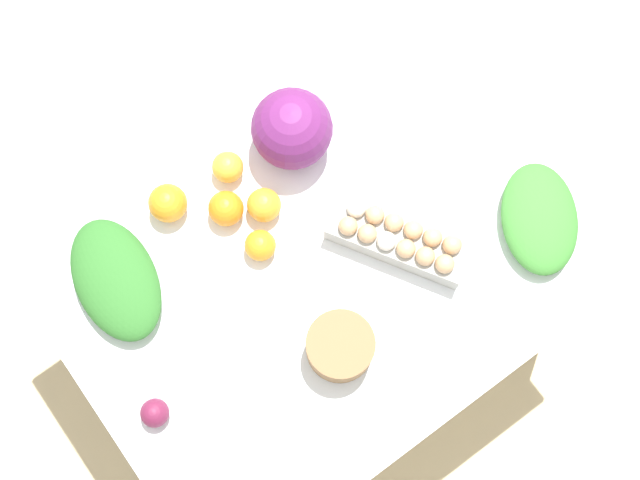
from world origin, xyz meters
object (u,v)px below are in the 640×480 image
(greens_bunch_kale, at_px, (539,219))
(orange_3, at_px, (168,203))
(orange_0, at_px, (226,208))
(egg_carton, at_px, (399,239))
(greens_bunch_dandelion, at_px, (116,280))
(paper_bag, at_px, (340,347))
(beet_root, at_px, (155,413))
(orange_1, at_px, (260,245))
(orange_2, at_px, (228,167))
(cabbage_purple, at_px, (292,129))
(orange_4, at_px, (264,205))

(greens_bunch_kale, bearing_deg, orange_3, -38.25)
(orange_0, distance_m, orange_3, 0.12)
(egg_carton, distance_m, greens_bunch_dandelion, 0.58)
(paper_bag, xyz_separation_m, greens_bunch_dandelion, (0.29, -0.38, -0.01))
(greens_bunch_kale, bearing_deg, paper_bag, -3.16)
(beet_root, xyz_separation_m, orange_1, (-0.36, -0.16, 0.00))
(orange_2, bearing_deg, orange_0, 53.44)
(cabbage_purple, xyz_separation_m, beet_root, (0.55, 0.31, -0.06))
(orange_1, bearing_deg, greens_bunch_kale, 149.72)
(orange_3, bearing_deg, egg_carton, 134.86)
(greens_bunch_dandelion, distance_m, orange_2, 0.33)
(egg_carton, bearing_deg, paper_bag, -96.60)
(cabbage_purple, distance_m, paper_bag, 0.46)
(greens_bunch_kale, relative_size, orange_2, 3.62)
(orange_2, bearing_deg, egg_carton, 120.07)
(egg_carton, xyz_separation_m, orange_4, (0.18, -0.22, -0.01))
(paper_bag, height_order, orange_4, paper_bag)
(greens_bunch_dandelion, relative_size, orange_3, 3.35)
(greens_bunch_kale, distance_m, orange_1, 0.58)
(orange_3, relative_size, orange_4, 1.13)
(orange_1, bearing_deg, cabbage_purple, -141.42)
(paper_bag, relative_size, orange_1, 2.09)
(egg_carton, xyz_separation_m, orange_1, (0.24, -0.16, -0.01))
(paper_bag, bearing_deg, cabbage_purple, -113.56)
(greens_bunch_dandelion, height_order, orange_0, orange_0)
(cabbage_purple, relative_size, paper_bag, 1.25)
(greens_bunch_dandelion, distance_m, orange_0, 0.27)
(greens_bunch_kale, height_order, orange_4, orange_4)
(paper_bag, height_order, greens_bunch_kale, paper_bag)
(egg_carton, bearing_deg, orange_1, -155.58)
(orange_2, height_order, orange_4, orange_4)
(cabbage_purple, distance_m, beet_root, 0.63)
(paper_bag, bearing_deg, orange_4, -98.12)
(cabbage_purple, distance_m, greens_bunch_kale, 0.54)
(cabbage_purple, bearing_deg, greens_bunch_dandelion, 4.75)
(orange_1, xyz_separation_m, orange_4, (-0.06, -0.07, 0.00))
(cabbage_purple, distance_m, egg_carton, 0.32)
(paper_bag, distance_m, orange_2, 0.45)
(paper_bag, bearing_deg, orange_1, -88.16)
(orange_4, bearing_deg, cabbage_purple, -147.25)
(cabbage_purple, height_order, greens_bunch_kale, cabbage_purple)
(cabbage_purple, xyz_separation_m, egg_carton, (-0.05, 0.31, -0.04))
(greens_bunch_dandelion, xyz_separation_m, beet_root, (0.08, 0.27, -0.01))
(paper_bag, xyz_separation_m, orange_2, (-0.03, -0.44, -0.01))
(greens_bunch_kale, height_order, orange_2, orange_2)
(cabbage_purple, xyz_separation_m, orange_1, (0.19, 0.15, -0.05))
(greens_bunch_kale, bearing_deg, orange_4, -38.78)
(orange_0, bearing_deg, orange_4, 149.78)
(orange_0, bearing_deg, greens_bunch_dandelion, -1.71)
(greens_bunch_dandelion, relative_size, orange_1, 4.16)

